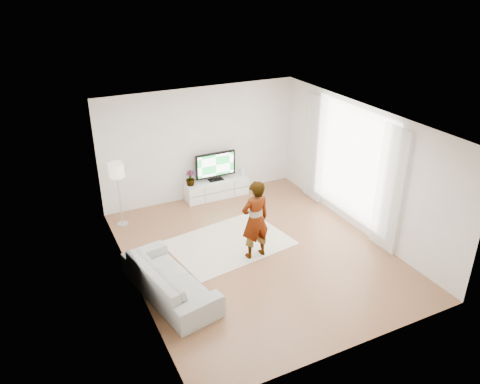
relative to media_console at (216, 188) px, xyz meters
name	(u,v)px	position (x,y,z in m)	size (l,w,h in m)	color
floor	(257,253)	(-0.30, -2.76, -0.23)	(6.00, 6.00, 0.00)	#AA714C
ceiling	(259,121)	(-0.30, -2.76, 2.57)	(6.00, 6.00, 0.00)	white
wall_left	(130,219)	(-2.80, -2.76, 1.17)	(0.02, 6.00, 2.80)	white
wall_right	(361,169)	(2.20, -2.76, 1.17)	(0.02, 6.00, 2.80)	white
wall_back	(200,144)	(-0.30, 0.24, 1.17)	(5.00, 0.02, 2.80)	white
wall_front	(358,274)	(-0.30, -5.76, 1.17)	(5.00, 0.02, 2.80)	white
window	(352,162)	(2.18, -2.46, 1.22)	(0.01, 2.60, 2.50)	white
curtain_near	(390,190)	(2.10, -3.76, 1.12)	(0.04, 0.70, 2.60)	white
curtain_far	(314,149)	(2.10, -1.16, 1.12)	(0.04, 0.70, 2.60)	white
media_console	(216,188)	(0.00, 0.00, 0.00)	(1.62, 0.46, 0.46)	white
television	(215,165)	(0.00, 0.03, 0.63)	(1.05, 0.21, 0.73)	black
game_console	(241,172)	(0.71, 0.00, 0.33)	(0.07, 0.15, 0.19)	white
potted_plant	(190,178)	(-0.69, 0.00, 0.42)	(0.22, 0.22, 0.39)	#3F7238
rug	(229,243)	(-0.65, -2.18, -0.22)	(2.43, 1.75, 0.01)	silver
player	(255,220)	(-0.39, -2.85, 0.61)	(0.60, 0.40, 1.65)	#334772
sofa	(170,279)	(-2.32, -3.28, 0.09)	(2.21, 0.86, 0.65)	#A8A8A4
floor_lamp	(117,173)	(-2.50, -0.37, 1.05)	(0.33, 0.33, 1.51)	silver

